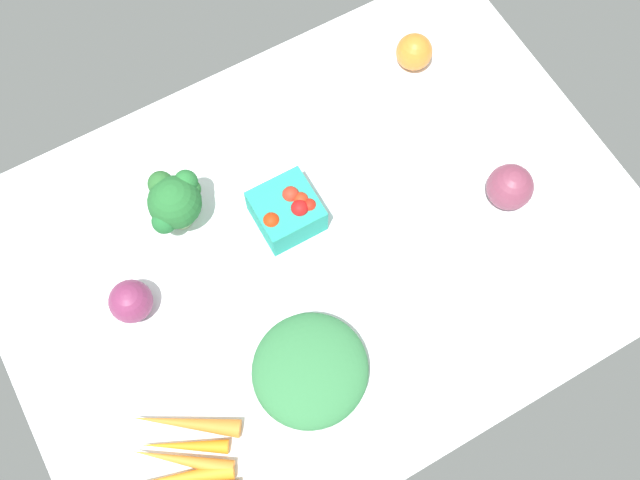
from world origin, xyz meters
TOP-DOWN VIEW (x-y plane):
  - tablecloth at (0.00, 0.00)cm, footprint 104.00×76.00cm
  - berry_basket at (-2.35, 6.55)cm, footprint 9.89×9.89cm
  - carrot_bunch at (-34.10, -19.65)cm, footprint 20.86×18.92cm
  - red_onion_near_basket at (-30.63, 5.00)cm, footprint 6.81×6.81cm
  - broccoli_head at (-17.65, 15.38)cm, footprint 9.74×9.74cm
  - red_onion_center at (31.19, -7.80)cm, footprint 7.65×7.65cm
  - leafy_greens_clump at (-11.75, -17.79)cm, footprint 24.76×24.68cm
  - heirloom_tomato_orange at (32.00, 22.64)cm, footprint 6.53×6.53cm

SIDE VIEW (x-z plane):
  - tablecloth at x=0.00cm, z-range 0.00..2.00cm
  - carrot_bunch at x=-34.10cm, z-range 1.89..4.64cm
  - leafy_greens_clump at x=-11.75cm, z-range 2.00..7.76cm
  - heirloom_tomato_orange at x=32.00cm, z-range 2.00..8.53cm
  - red_onion_near_basket at x=-30.63cm, z-range 2.00..8.81cm
  - berry_basket at x=-2.35cm, z-range 1.78..9.13cm
  - red_onion_center at x=31.19cm, z-range 2.00..9.65cm
  - broccoli_head at x=-17.65cm, z-range 3.16..14.28cm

